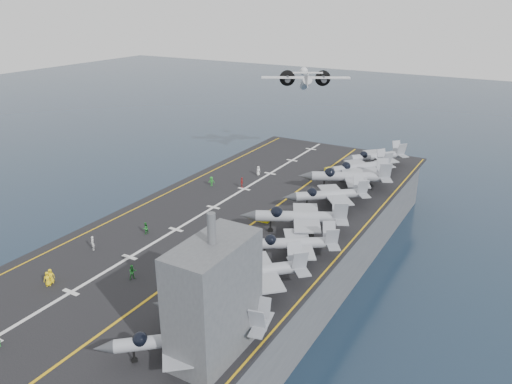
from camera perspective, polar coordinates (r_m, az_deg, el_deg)
The scene contains 29 objects.
ground at distance 85.96m, azimuth -1.35°, elevation -8.95°, with size 500.00×500.00×0.00m, color #142135.
hull at distance 83.55m, azimuth -1.38°, elevation -5.99°, with size 36.00×90.00×10.00m, color #56595E.
flight_deck at distance 81.29m, azimuth -1.41°, elevation -2.73°, with size 38.00×92.00×0.40m, color black.
foul_line at distance 79.81m, azimuth 0.43°, elevation -3.02°, with size 0.35×90.00×0.02m, color gold.
landing_centerline at distance 84.24m, azimuth -4.90°, elevation -1.75°, with size 0.50×90.00×0.02m, color silver.
deck_edge_port at distance 90.58m, azimuth -10.64°, elevation -0.36°, with size 0.25×90.00×0.02m, color gold.
deck_edge_stbd at distance 74.15m, azimuth 10.95°, elevation -5.44°, with size 0.25×90.00×0.02m, color gold.
island_superstructure at distance 48.18m, azimuth -4.87°, elevation -10.61°, with size 5.00×10.00×15.00m, color #56595E, non-canonical shape.
fighter_jet_0 at distance 50.81m, azimuth -9.77°, elevation -16.23°, with size 15.21×14.74×4.43m, color gray, non-canonical shape.
fighter_jet_1 at distance 53.41m, azimuth -4.58°, elevation -13.77°, with size 14.67×11.32×4.56m, color #8F989F, non-canonical shape.
fighter_jet_2 at distance 60.27m, azimuth -0.12°, elevation -8.96°, with size 17.26×17.07×5.06m, color #9EA5B0, non-canonical shape.
fighter_jet_3 at distance 67.25m, azimuth 4.28°, elevation -5.74°, with size 16.58×15.22×4.79m, color gray, non-canonical shape.
fighter_jet_4 at distance 74.33m, azimuth 5.10°, elevation -2.70°, with size 19.00×16.67×5.53m, color gray, non-canonical shape.
fighter_jet_5 at distance 83.88m, azimuth 8.51°, elevation -0.19°, with size 17.18×16.54×4.99m, color gray, non-canonical shape.
fighter_jet_6 at distance 91.89m, azimuth 10.70°, elevation 1.85°, with size 19.77×17.46×5.74m, color #99A0A8, non-canonical shape.
fighter_jet_7 at distance 98.48m, azimuth 11.88°, elevation 2.89°, with size 16.89×17.60×5.11m, color #A1AAB3, non-canonical shape.
fighter_jet_8 at distance 106.45m, azimuth 13.66°, elevation 4.07°, with size 16.47×16.68×4.89m, color gray, non-canonical shape.
tow_cart_a at distance 63.09m, azimuth -8.47°, elevation -9.69°, with size 2.43×1.78×1.34m, color yellow, non-canonical shape.
tow_cart_b at distance 78.63m, azimuth 0.92°, elevation -2.98°, with size 1.97×1.37×1.12m, color #C5B50C, non-canonical shape.
tow_cart_c at distance 100.39m, azimuth 8.49°, elevation 2.32°, with size 2.49×2.06×1.28m, color gold, non-canonical shape.
crew_0 at distance 67.21m, azimuth -22.42°, elevation -8.87°, with size 1.32×1.35×1.89m, color yellow.
crew_1 at distance 73.46m, azimuth -18.18°, elevation -5.57°, with size 1.44×1.21×2.04m, color silver.
crew_2 at distance 76.23m, azimuth -12.52°, elevation -4.06°, with size 0.98×1.24×1.81m, color #1E7E29.
crew_3 at distance 93.56m, azimuth -5.11°, elevation 1.22°, with size 1.28×1.08×1.80m, color #1F9227.
crew_4 at distance 92.33m, azimuth -1.63°, elevation 1.08°, with size 1.32×1.43×1.98m, color #AE2526.
crew_5 at distance 98.91m, azimuth 0.27°, elevation 2.46°, with size 1.02×1.29×1.89m, color white.
crew_7 at distance 64.87m, azimuth -13.92°, elevation -8.87°, with size 1.26×1.41×1.96m, color #268C33.
transport_plane at distance 131.38m, azimuth 5.68°, elevation 12.31°, with size 27.18×24.29×5.34m, color #BBBDBF, non-canonical shape.
crew_8 at distance 66.73m, azimuth -22.71°, elevation -9.14°, with size 1.32×1.35×1.89m, color yellow.
Camera 1 is at (38.86, -63.26, 43.33)m, focal length 35.00 mm.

